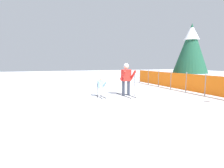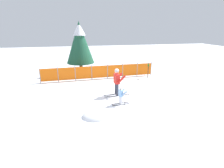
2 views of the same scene
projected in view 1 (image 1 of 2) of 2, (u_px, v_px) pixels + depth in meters
ground_plane at (123, 95)px, 9.42m from camera, size 60.00×60.00×0.00m
skier_adult at (126, 76)px, 9.18m from camera, size 1.64×0.75×1.72m
skier_child at (101, 85)px, 8.89m from camera, size 0.99×0.52×1.05m
safety_fence at (178, 81)px, 11.03m from camera, size 9.31×0.42×1.19m
conifer_far at (191, 48)px, 12.84m from camera, size 2.48×2.48×4.60m
snow_mound at (75, 93)px, 10.00m from camera, size 1.39×1.18×0.56m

